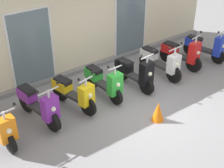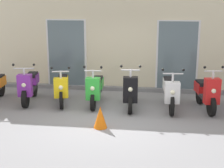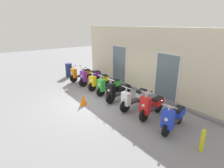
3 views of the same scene
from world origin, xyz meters
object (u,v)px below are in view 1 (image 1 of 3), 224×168
scooter_yellow (73,92)px  traffic_cone (158,112)px  scooter_black (135,72)px  scooter_blue (206,46)px  scooter_white (160,61)px  scooter_purple (39,105)px  scooter_red (182,53)px  scooter_green (104,81)px

scooter_yellow → traffic_cone: scooter_yellow is taller
scooter_black → scooter_blue: size_ratio=1.01×
scooter_white → scooter_blue: bearing=-2.0°
scooter_purple → scooter_yellow: 0.99m
scooter_white → scooter_red: scooter_red is taller
scooter_yellow → scooter_black: (1.97, -0.15, 0.01)m
scooter_purple → traffic_cone: bearing=-36.0°
scooter_green → scooter_white: bearing=-2.2°
scooter_white → scooter_red: 0.97m
scooter_green → scooter_red: size_ratio=1.02×
scooter_green → traffic_cone: scooter_green is taller
scooter_green → traffic_cone: (0.43, -1.74, -0.21)m
scooter_green → scooter_black: bearing=-9.2°
scooter_purple → scooter_black: bearing=-3.1°
scooter_green → scooter_blue: (4.13, -0.15, -0.00)m
scooter_blue → scooter_white: bearing=178.0°
scooter_purple → scooter_red: size_ratio=1.07×
scooter_purple → scooter_red: 5.00m
scooter_black → traffic_cone: bearing=-109.6°
scooter_yellow → traffic_cone: bearing=-51.0°
scooter_black → traffic_cone: size_ratio=2.96×
scooter_green → scooter_black: size_ratio=1.04×
scooter_green → scooter_yellow: bearing=-179.6°
scooter_blue → traffic_cone: (-3.70, -1.59, -0.21)m
scooter_purple → scooter_white: size_ratio=0.99×
scooter_white → scooter_blue: 2.05m
scooter_yellow → scooter_white: scooter_white is taller
scooter_yellow → scooter_blue: scooter_blue is taller
scooter_black → scooter_red: scooter_red is taller
scooter_blue → traffic_cone: size_ratio=2.94×
scooter_white → scooter_red: bearing=1.0°
scooter_black → scooter_white: size_ratio=0.91×
scooter_red → scooter_blue: (1.09, -0.09, -0.02)m
scooter_yellow → scooter_green: bearing=0.4°
scooter_purple → scooter_green: bearing=-0.0°
scooter_green → scooter_blue: bearing=-2.1°
scooter_yellow → scooter_red: (4.01, -0.06, 0.01)m
scooter_black → scooter_red: bearing=2.8°
scooter_red → scooter_blue: bearing=-4.6°
scooter_yellow → scooter_black: bearing=-4.5°
scooter_purple → scooter_yellow: (0.99, -0.01, -0.00)m
scooter_green → traffic_cone: 1.81m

